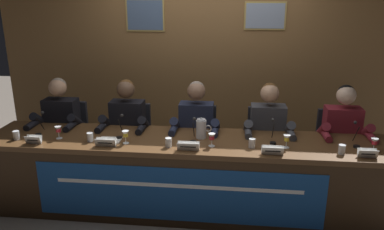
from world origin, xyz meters
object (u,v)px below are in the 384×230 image
object	(u,v)px
nameplate_right	(273,150)
water_cup_far_right	(342,150)
nameplate_center	(188,146)
chair_left	(132,145)
microphone_center	(193,134)
nameplate_far_left	(33,140)
microphone_right	(273,135)
juice_glass_far_right	(374,142)
water_cup_center	(169,143)
panelist_left	(126,128)
panelist_right	(268,133)
juice_glass_left	(125,135)
water_cup_left	(90,137)
chair_right	(265,151)
chair_center	(197,148)
microphone_far_left	(40,127)
water_cup_right	(252,144)
chair_far_left	(69,142)
document_stack_left	(110,140)
juice_glass_right	(287,139)
juice_glass_far_left	(58,130)
microphone_far_right	(356,138)
juice_glass_center	(212,137)
panelist_far_right	(343,136)
water_pitcher_central	(201,129)
nameplate_left	(106,142)
panelist_far_left	(59,126)
nameplate_far_right	(368,153)
water_cup_far_left	(16,136)
panelist_center	(196,131)
chair_far_right	(335,153)

from	to	relation	value
nameplate_right	water_cup_far_right	bearing A→B (deg)	7.90
nameplate_center	chair_left	bearing A→B (deg)	132.47
chair_left	microphone_center	world-z (taller)	microphone_center
chair_left	water_cup_far_right	bearing A→B (deg)	-19.68
nameplate_far_left	microphone_right	bearing A→B (deg)	6.92
juice_glass_far_right	water_cup_center	bearing A→B (deg)	-177.12
panelist_left	nameplate_right	distance (m)	1.62
panelist_right	juice_glass_left	bearing A→B (deg)	-159.38
water_cup_left	chair_right	xyz separation A→B (m)	(1.72, 0.70, -0.35)
nameplate_far_left	chair_center	xyz separation A→B (m)	(1.47, 0.81, -0.35)
microphone_far_left	water_cup_right	distance (m)	2.10
chair_far_left	document_stack_left	size ratio (longest dim) A/B	4.21
panelist_left	juice_glass_right	bearing A→B (deg)	-15.67
juice_glass_far_left	microphone_far_right	size ratio (longest dim) A/B	0.57
microphone_far_right	microphone_far_left	bearing A→B (deg)	-179.62
juice_glass_center	juice_glass_far_left	bearing A→B (deg)	178.60
chair_center	water_cup_right	distance (m)	0.96
document_stack_left	chair_far_left	bearing A→B (deg)	137.78
juice_glass_far_right	water_cup_far_right	size ratio (longest dim) A/B	1.46
juice_glass_left	panelist_far_right	distance (m)	2.18
panelist_far_right	water_pitcher_central	bearing A→B (deg)	-168.42
chair_center	juice_glass_right	xyz separation A→B (m)	(0.88, -0.66, 0.40)
nameplate_left	juice_glass_right	size ratio (longest dim) A/B	1.57
juice_glass_left	water_cup_left	bearing A→B (deg)	177.54
juice_glass_far_left	panelist_left	xyz separation A→B (m)	(0.54, 0.46, -0.12)
nameplate_right	microphone_far_right	size ratio (longest dim) A/B	0.88
microphone_right	document_stack_left	bearing A→B (deg)	-175.69
nameplate_left	water_cup_far_right	distance (m)	2.12
chair_center	panelist_right	xyz separation A→B (m)	(0.75, -0.20, 0.28)
panelist_left	panelist_far_right	xyz separation A→B (m)	(2.26, 0.00, 0.00)
panelist_far_left	water_cup_center	xyz separation A→B (m)	(1.31, -0.55, 0.07)
chair_left	panelist_far_right	bearing A→B (deg)	-5.05
water_cup_center	nameplate_far_right	size ratio (longest dim) A/B	0.52
microphone_far_right	microphone_right	bearing A→B (deg)	179.90
microphone_center	juice_glass_right	size ratio (longest dim) A/B	1.74
nameplate_far_left	water_cup_right	bearing A→B (deg)	3.59
water_pitcher_central	panelist_right	bearing A→B (deg)	23.55
panelist_far_right	water_cup_far_right	world-z (taller)	panelist_far_right
water_cup_left	panelist_right	world-z (taller)	panelist_right
water_cup_far_left	microphone_far_right	bearing A→B (deg)	3.26
panelist_far_left	water_cup_right	distance (m)	2.13
chair_center	juice_glass_far_right	bearing A→B (deg)	-21.84
microphone_far_left	nameplate_right	bearing A→B (deg)	-6.81
panelist_far_left	panelist_left	distance (m)	0.75
juice_glass_far_left	panelist_center	size ratio (longest dim) A/B	0.10
panelist_far_left	nameplate_right	distance (m)	2.33
juice_glass_center	water_cup_far_left	bearing A→B (deg)	-179.04
nameplate_center	water_cup_center	world-z (taller)	water_cup_center
water_cup_center	chair_far_right	world-z (taller)	chair_far_right
water_cup_center	water_pitcher_central	bearing A→B (deg)	42.90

